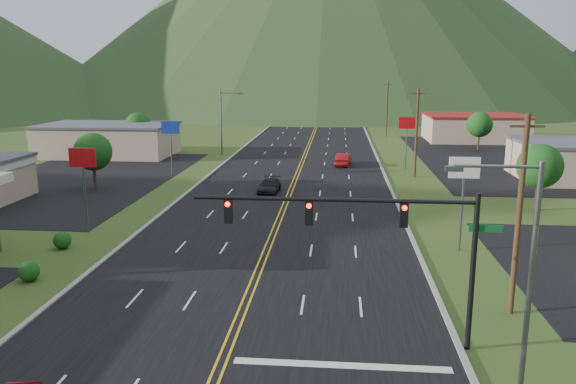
# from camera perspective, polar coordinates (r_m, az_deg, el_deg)

# --- Properties ---
(traffic_signal) EXTENTS (13.10, 0.43, 7.00)m
(traffic_signal) POSITION_cam_1_polar(r_m,az_deg,el_deg) (24.23, 9.22, -3.81)
(traffic_signal) COLOR black
(traffic_signal) RESTS_ON ground
(streetlight_east) EXTENTS (3.28, 0.25, 9.00)m
(streetlight_east) POSITION_cam_1_polar(r_m,az_deg,el_deg) (21.41, 22.70, -7.22)
(streetlight_east) COLOR #59595E
(streetlight_east) RESTS_ON ground
(streetlight_west) EXTENTS (3.28, 0.25, 9.00)m
(streetlight_west) POSITION_cam_1_polar(r_m,az_deg,el_deg) (81.18, -6.59, 7.42)
(streetlight_west) COLOR #59595E
(streetlight_west) RESTS_ON ground
(building_west_far) EXTENTS (18.40, 11.40, 4.50)m
(building_west_far) POSITION_cam_1_polar(r_m,az_deg,el_deg) (84.42, -17.77, 5.10)
(building_west_far) COLOR tan
(building_west_far) RESTS_ON ground
(building_east_far) EXTENTS (16.40, 12.40, 4.50)m
(building_east_far) POSITION_cam_1_polar(r_m,az_deg,el_deg) (102.40, 18.36, 6.23)
(building_east_far) COLOR tan
(building_east_far) RESTS_ON ground
(pole_sign_west_a) EXTENTS (2.00, 0.18, 6.40)m
(pole_sign_west_a) POSITION_cam_1_polar(r_m,az_deg,el_deg) (44.00, -20.10, 2.48)
(pole_sign_west_a) COLOR #59595E
(pole_sign_west_a) RESTS_ON ground
(pole_sign_west_b) EXTENTS (2.00, 0.18, 6.40)m
(pole_sign_west_b) POSITION_cam_1_polar(r_m,az_deg,el_deg) (64.39, -11.84, 5.86)
(pole_sign_west_b) COLOR #59595E
(pole_sign_west_b) RESTS_ON ground
(pole_sign_east_a) EXTENTS (2.00, 0.18, 6.40)m
(pole_sign_east_a) POSITION_cam_1_polar(r_m,az_deg,el_deg) (38.78, 17.43, 1.43)
(pole_sign_east_a) COLOR #59595E
(pole_sign_east_a) RESTS_ON ground
(pole_sign_east_b) EXTENTS (2.00, 0.18, 6.40)m
(pole_sign_east_b) POSITION_cam_1_polar(r_m,az_deg,el_deg) (70.07, 11.98, 6.36)
(pole_sign_east_b) COLOR #59595E
(pole_sign_east_b) RESTS_ON ground
(tree_west_a) EXTENTS (3.84, 3.84, 5.82)m
(tree_west_a) POSITION_cam_1_polar(r_m,az_deg,el_deg) (60.12, -19.22, 3.88)
(tree_west_a) COLOR #382314
(tree_west_a) RESTS_ON ground
(tree_west_b) EXTENTS (3.84, 3.84, 5.82)m
(tree_west_b) POSITION_cam_1_polar(r_m,az_deg,el_deg) (86.86, -14.99, 6.54)
(tree_west_b) COLOR #382314
(tree_west_b) RESTS_ON ground
(tree_east_a) EXTENTS (3.84, 3.84, 5.82)m
(tree_east_a) POSITION_cam_1_polar(r_m,az_deg,el_deg) (52.82, 24.21, 2.40)
(tree_east_a) COLOR #382314
(tree_east_a) RESTS_ON ground
(tree_east_b) EXTENTS (3.84, 3.84, 5.82)m
(tree_east_b) POSITION_cam_1_polar(r_m,az_deg,el_deg) (90.17, 18.89, 6.50)
(tree_east_b) COLOR #382314
(tree_east_b) RESTS_ON ground
(utility_pole_a) EXTENTS (1.60, 0.28, 10.00)m
(utility_pole_a) POSITION_cam_1_polar(r_m,az_deg,el_deg) (29.44, 22.42, -2.13)
(utility_pole_a) COLOR #382314
(utility_pole_a) RESTS_ON ground
(utility_pole_b) EXTENTS (1.60, 0.28, 10.00)m
(utility_pole_b) POSITION_cam_1_polar(r_m,az_deg,el_deg) (65.20, 12.93, 5.95)
(utility_pole_b) COLOR #382314
(utility_pole_b) RESTS_ON ground
(utility_pole_c) EXTENTS (1.60, 0.28, 10.00)m
(utility_pole_c) POSITION_cam_1_polar(r_m,az_deg,el_deg) (104.83, 10.03, 8.37)
(utility_pole_c) COLOR #382314
(utility_pole_c) RESTS_ON ground
(utility_pole_d) EXTENTS (1.60, 0.28, 10.00)m
(utility_pole_d) POSITION_cam_1_polar(r_m,az_deg,el_deg) (144.66, 8.72, 9.45)
(utility_pole_d) COLOR #382314
(utility_pole_d) RESTS_ON ground
(car_dark_mid) EXTENTS (2.10, 4.78, 1.37)m
(car_dark_mid) POSITION_cam_1_polar(r_m,az_deg,el_deg) (55.49, -1.92, 0.54)
(car_dark_mid) COLOR black
(car_dark_mid) RESTS_ON ground
(car_red_far) EXTENTS (2.24, 4.92, 1.57)m
(car_red_far) POSITION_cam_1_polar(r_m,az_deg,el_deg) (72.01, 5.64, 3.29)
(car_red_far) COLOR maroon
(car_red_far) RESTS_ON ground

